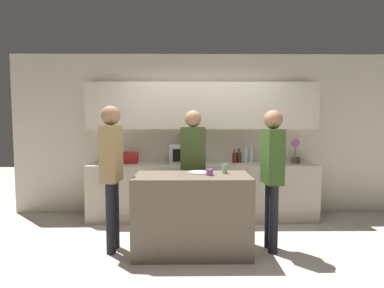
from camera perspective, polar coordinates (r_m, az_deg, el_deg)
name	(u,v)px	position (r m, az deg, el deg)	size (l,w,h in m)	color
ground_plane	(207,256)	(3.74, 2.94, -20.56)	(14.00, 14.00, 0.00)	beige
back_wall	(202,124)	(5.05, 1.87, 3.88)	(6.40, 0.40, 2.70)	beige
back_counter	(202,191)	(4.91, 1.97, -8.92)	(3.60, 0.62, 0.90)	#B7AD99
kitchen_island	(192,214)	(3.68, 0.04, -13.12)	(1.37, 0.65, 0.94)	brown
microwave	(186,154)	(4.81, -1.12, -1.92)	(0.52, 0.39, 0.30)	#B7BABC
toaster	(130,158)	(4.92, -11.80, -2.58)	(0.26, 0.16, 0.18)	#B21E19
potted_plant	(295,151)	(5.10, 19.07, -1.26)	(0.14, 0.14, 0.39)	brown
bottle_0	(234,158)	(4.93, 8.08, -2.56)	(0.07, 0.07, 0.23)	maroon
bottle_1	(239,157)	(4.98, 8.93, -2.47)	(0.08, 0.08, 0.23)	#472814
bottle_2	(246,156)	(4.99, 10.18, -2.28)	(0.07, 0.07, 0.28)	silver
bottle_3	(251,156)	(5.01, 11.24, -2.22)	(0.06, 0.06, 0.29)	silver
plate_on_island	(199,172)	(3.70, 1.38, -5.43)	(0.26, 0.26, 0.01)	white
cup_0	(225,169)	(3.68, 6.23, -4.70)	(0.07, 0.07, 0.12)	#93BD98
cup_1	(210,172)	(3.54, 3.37, -5.37)	(0.09, 0.09, 0.08)	#9A58A5
person_left	(112,165)	(3.71, -15.06, -3.80)	(0.23, 0.35, 1.76)	black
person_center	(193,161)	(4.13, 0.21, -3.19)	(0.35, 0.23, 1.72)	black
person_right	(272,167)	(3.74, 15.04, -4.33)	(0.22, 0.35, 1.71)	black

